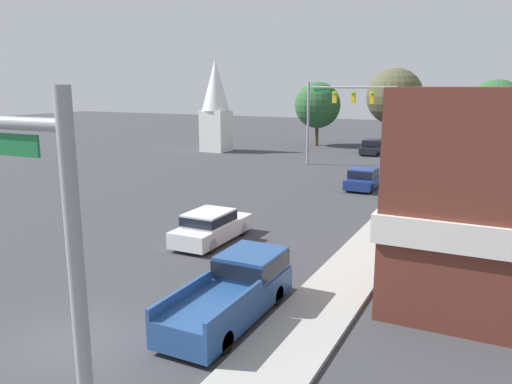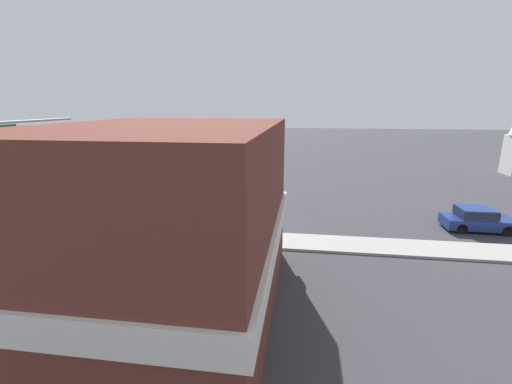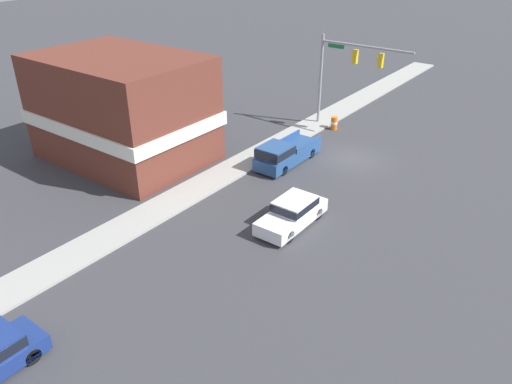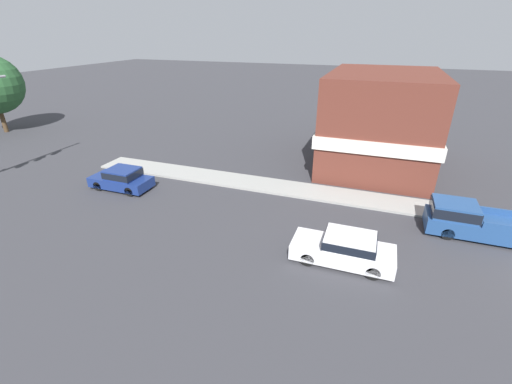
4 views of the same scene
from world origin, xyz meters
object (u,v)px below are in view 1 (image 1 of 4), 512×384
car_oncoming (364,178)px  pickup_truck_parked (237,288)px  car_distant (372,147)px  car_lead (211,226)px

car_oncoming → pickup_truck_parked: pickup_truck_parked is taller
car_distant → car_oncoming: bearing=-78.3°
car_oncoming → pickup_truck_parked: 21.86m
car_lead → car_distant: bearing=91.0°
car_lead → car_distant: size_ratio=1.02×
car_lead → car_oncoming: car_lead is taller
car_oncoming → pickup_truck_parked: bearing=93.8°
car_oncoming → car_distant: size_ratio=0.90×
car_distant → pickup_truck_parked: pickup_truck_parked is taller
pickup_truck_parked → car_distant: bearing=97.5°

